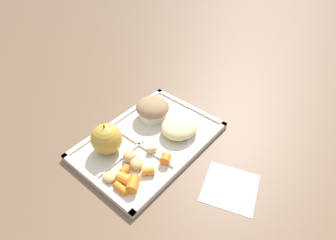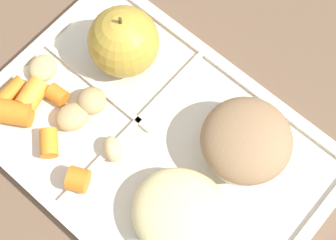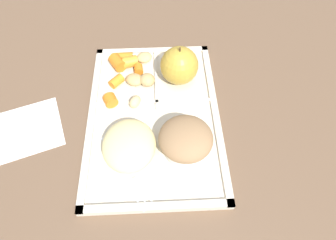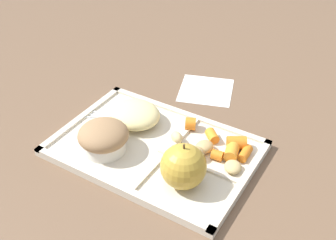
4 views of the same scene
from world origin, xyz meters
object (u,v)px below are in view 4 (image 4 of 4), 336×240
Objects in this scene: bran_muffin at (104,138)px; plastic_fork at (115,114)px; green_apple at (183,166)px; lunch_tray at (155,149)px.

bran_muffin is 0.12m from plastic_fork.
green_apple is 0.17m from bran_muffin.
green_apple is at bearing 155.64° from plastic_fork.
bran_muffin is at bearing 117.45° from plastic_fork.
lunch_tray reaches higher than plastic_fork.
green_apple is 0.61× the size of plastic_fork.
plastic_fork is at bearing -62.55° from bran_muffin.
plastic_fork is at bearing -19.33° from lunch_tray.
green_apple is 0.25m from plastic_fork.
lunch_tray is 0.12m from green_apple.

